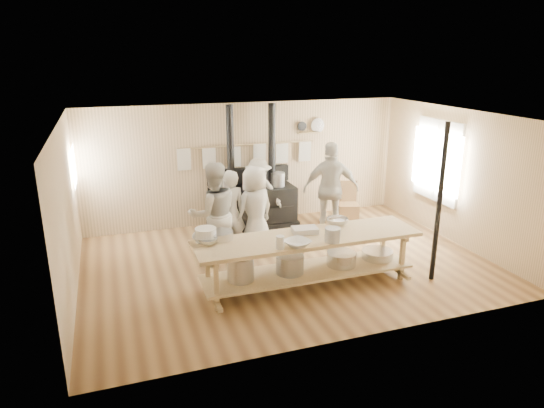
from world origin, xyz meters
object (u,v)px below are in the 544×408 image
object	(u,v)px
roasting_pan	(305,230)
cook_center	(255,210)
cook_right	(331,189)
cook_by_window	(259,194)
stove	(252,202)
prep_table	(307,256)
chair	(347,212)
cook_far_left	(230,214)
cook_left	(214,214)

from	to	relation	value
roasting_pan	cook_center	bearing A→B (deg)	104.68
cook_right	cook_by_window	distance (m)	1.54
stove	prep_table	xyz separation A→B (m)	(-0.00, -3.02, -0.00)
chair	cook_center	bearing A→B (deg)	-143.41
prep_table	cook_by_window	world-z (taller)	cook_by_window
cook_center	cook_right	xyz separation A→B (m)	(1.74, 0.42, 0.13)
prep_table	chair	world-z (taller)	chair
cook_right	stove	bearing A→B (deg)	-18.25
cook_far_left	cook_right	xyz separation A→B (m)	(2.22, 0.42, 0.15)
prep_table	cook_by_window	xyz separation A→B (m)	(0.09, 2.85, 0.23)
cook_far_left	roasting_pan	distance (m)	1.69
chair	cook_by_window	bearing A→B (deg)	-175.11
stove	cook_left	world-z (taller)	stove
prep_table	chair	bearing A→B (deg)	50.77
cook_right	chair	bearing A→B (deg)	-128.81
stove	chair	world-z (taller)	stove
stove	cook_by_window	world-z (taller)	stove
cook_left	cook_center	distance (m)	0.88
cook_left	cook_by_window	distance (m)	2.00
prep_table	cook_right	size ratio (longest dim) A/B	1.88
cook_center	chair	distance (m)	2.56
stove	cook_center	xyz separation A→B (m)	(-0.37, -1.41, 0.30)
cook_right	cook_by_window	world-z (taller)	cook_right
cook_right	roasting_pan	world-z (taller)	cook_right
cook_right	cook_left	bearing A→B (deg)	32.90
cook_left	cook_right	size ratio (longest dim) A/B	0.96
cook_by_window	cook_left	bearing A→B (deg)	-103.17
cook_left	cook_center	bearing A→B (deg)	-163.72
cook_far_left	roasting_pan	world-z (taller)	cook_far_left
prep_table	roasting_pan	distance (m)	0.41
cook_left	roasting_pan	size ratio (longest dim) A/B	4.61
cook_right	prep_table	bearing A→B (deg)	73.51
cook_left	roasting_pan	bearing A→B (deg)	133.55
cook_center	stove	bearing A→B (deg)	-128.63
stove	cook_far_left	distance (m)	1.67
stove	cook_by_window	size ratio (longest dim) A/B	1.73
stove	cook_right	xyz separation A→B (m)	(1.37, -0.99, 0.44)
cook_center	cook_right	bearing A→B (deg)	169.50
stove	cook_far_left	xyz separation A→B (m)	(-0.85, -1.41, 0.29)
chair	prep_table	bearing A→B (deg)	-112.05
cook_right	cook_center	bearing A→B (deg)	31.20
cook_by_window	roasting_pan	xyz separation A→B (m)	(-0.08, -2.69, 0.14)
cook_far_left	chair	distance (m)	3.00
prep_table	chair	xyz separation A→B (m)	(1.99, 2.44, -0.25)
prep_table	stove	bearing A→B (deg)	89.96
stove	cook_right	bearing A→B (deg)	-35.86
cook_left	chair	bearing A→B (deg)	-163.22
cook_center	cook_left	bearing A→B (deg)	-5.36
cook_far_left	cook_center	world-z (taller)	cook_center
cook_far_left	cook_right	world-z (taller)	cook_right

